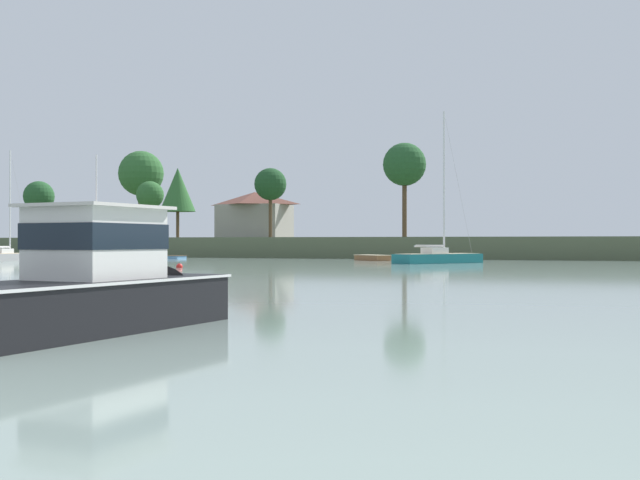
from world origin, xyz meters
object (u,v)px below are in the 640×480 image
Objects in this scene: dinghy_green at (130,263)px; cruiser_black at (105,302)px; sailboat_teal at (438,260)px; dinghy_skyblue at (170,258)px; dinghy_wood at (373,259)px; mooring_buoy_red at (179,267)px; sailboat_grey at (5,258)px.

cruiser_black reaches higher than dinghy_green.
cruiser_black is at bearing -85.90° from sailboat_teal.
dinghy_skyblue is at bearing 113.35° from dinghy_green.
dinghy_skyblue is at bearing 167.20° from sailboat_teal.
dinghy_skyblue is at bearing -179.10° from dinghy_wood.
dinghy_green reaches higher than mooring_buoy_red.
dinghy_wood is (11.87, 19.32, 0.03)m from dinghy_green.
sailboat_teal is 27.86m from dinghy_skyblue.
dinghy_skyblue is at bearing 119.83° from cruiser_black.
dinghy_green is 0.28× the size of sailboat_teal.
mooring_buoy_red is at bearing -24.73° from sailboat_grey.
dinghy_green is 0.34× the size of sailboat_grey.
dinghy_wood is 0.32× the size of sailboat_teal.
sailboat_teal is (-3.38, 47.09, -0.26)m from cruiser_black.
mooring_buoy_red is (-6.12, -22.48, -0.10)m from dinghy_wood.
sailboat_grey reaches higher than cruiser_black.
dinghy_green is 0.43× the size of cruiser_black.
sailboat_grey is at bearing -158.39° from dinghy_wood.
dinghy_green is 1.04× the size of dinghy_skyblue.
sailboat_grey is 21.85× the size of mooring_buoy_red.
cruiser_black is at bearing -61.92° from mooring_buoy_red.
sailboat_teal reaches higher than dinghy_wood.
dinghy_wood reaches higher than mooring_buoy_red.
mooring_buoy_red is (23.42, -10.78, -0.14)m from sailboat_grey.
sailboat_grey is 3.10× the size of dinghy_skyblue.
dinghy_green is at bearing -66.65° from dinghy_skyblue.
dinghy_wood is 0.50× the size of cruiser_black.
sailboat_grey is (-17.67, 7.62, 0.07)m from dinghy_green.
sailboat_teal is (36.64, 5.21, 0.03)m from sailboat_grey.
dinghy_green is at bearing 151.18° from mooring_buoy_red.
dinghy_green reaches higher than dinghy_skyblue.
sailboat_teal is at bearing 8.10° from sailboat_grey.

